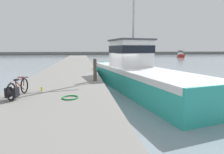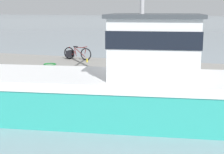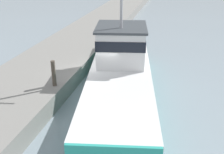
# 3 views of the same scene
# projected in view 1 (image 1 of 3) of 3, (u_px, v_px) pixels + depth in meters

# --- Properties ---
(ground_plane) EXTENTS (320.00, 320.00, 0.00)m
(ground_plane) POSITION_uv_depth(u_px,v_px,m) (117.00, 88.00, 12.89)
(ground_plane) COLOR #84939E
(dock_pier) EXTENTS (4.72, 80.00, 0.94)m
(dock_pier) POSITION_uv_depth(u_px,v_px,m) (66.00, 83.00, 12.22)
(dock_pier) COLOR gray
(dock_pier) RESTS_ON ground_plane
(far_shoreline) EXTENTS (180.00, 5.00, 1.48)m
(far_shoreline) POSITION_uv_depth(u_px,v_px,m) (145.00, 53.00, 91.44)
(far_shoreline) COLOR slate
(far_shoreline) RESTS_ON ground_plane
(fishing_boat_main) EXTENTS (5.15, 14.38, 8.62)m
(fishing_boat_main) POSITION_uv_depth(u_px,v_px,m) (135.00, 72.00, 12.60)
(fishing_boat_main) COLOR teal
(fishing_boat_main) RESTS_ON ground_plane
(boat_green_anchored) EXTENTS (3.41, 5.64, 2.39)m
(boat_green_anchored) POSITION_uv_depth(u_px,v_px,m) (181.00, 55.00, 60.31)
(boat_green_anchored) COLOR #AD231E
(boat_green_anchored) RESTS_ON ground_plane
(bicycle_touring) EXTENTS (0.56, 1.73, 0.73)m
(bicycle_touring) POSITION_uv_depth(u_px,v_px,m) (16.00, 89.00, 6.82)
(bicycle_touring) COLOR black
(bicycle_touring) RESTS_ON dock_pier
(mooring_post) EXTENTS (0.21, 0.21, 1.32)m
(mooring_post) POSITION_uv_depth(u_px,v_px,m) (95.00, 70.00, 10.39)
(mooring_post) COLOR #51473D
(mooring_post) RESTS_ON dock_pier
(hose_coil) EXTENTS (0.63, 0.63, 0.05)m
(hose_coil) POSITION_uv_depth(u_px,v_px,m) (70.00, 98.00, 6.79)
(hose_coil) COLOR #197A2D
(hose_coil) RESTS_ON dock_pier
(water_bottle_on_curb) EXTENTS (0.08, 0.08, 0.18)m
(water_bottle_on_curb) POSITION_uv_depth(u_px,v_px,m) (42.00, 89.00, 7.97)
(water_bottle_on_curb) COLOR yellow
(water_bottle_on_curb) RESTS_ON dock_pier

